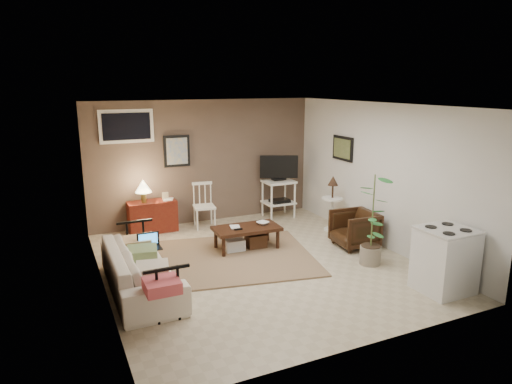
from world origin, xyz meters
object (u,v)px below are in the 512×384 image
spindle_chair (204,207)px  potted_plant (373,217)px  red_console (152,214)px  tv_stand (279,185)px  armchair (355,227)px  coffee_table (246,236)px  side_table (332,197)px  sofa (140,262)px  stove (445,260)px

spindle_chair → potted_plant: (1.72, -2.82, 0.35)m
red_console → tv_stand: size_ratio=0.79×
red_console → armchair: red_console is taller
coffee_table → potted_plant: bearing=-42.8°
coffee_table → spindle_chair: spindle_chair is taller
coffee_table → red_console: 2.01m
tv_stand → side_table: size_ratio=1.24×
sofa → tv_stand: tv_stand is taller
red_console → stove: (2.99, -4.11, 0.08)m
sofa → potted_plant: 3.42m
tv_stand → armchair: size_ratio=1.89×
potted_plant → sofa: bearing=170.6°
potted_plant → coffee_table: bearing=137.2°
armchair → potted_plant: 0.88m
red_console → potted_plant: size_ratio=0.71×
coffee_table → side_table: side_table is taller
red_console → side_table: side_table is taller
sofa → side_table: (3.75, 1.08, 0.25)m
red_console → spindle_chair: red_console is taller
spindle_chair → side_table: size_ratio=0.82×
tv_stand → potted_plant: size_ratio=0.90×
coffee_table → tv_stand: size_ratio=0.87×
spindle_chair → armchair: 2.87m
tv_stand → armchair: (0.35, -2.09, -0.34)m
tv_stand → armchair: 2.15m
red_console → tv_stand: (2.58, -0.13, 0.33)m
coffee_table → sofa: bearing=-156.7°
stove → sofa: bearing=155.0°
coffee_table → potted_plant: (1.48, -1.37, 0.53)m
stove → red_console: bearing=126.0°
coffee_table → sofa: sofa is taller
sofa → stove: bearing=-115.0°
sofa → spindle_chair: spindle_chair is taller
sofa → potted_plant: potted_plant is taller
coffee_table → side_table: 1.93m
stove → armchair: bearing=91.5°
red_console → tv_stand: 2.61m
red_console → tv_stand: bearing=-3.0°
tv_stand → potted_plant: bearing=-87.7°
spindle_chair → potted_plant: bearing=-58.6°
coffee_table → sofa: size_ratio=0.55×
tv_stand → stove: bearing=-84.2°
spindle_chair → tv_stand: size_ratio=0.67×
coffee_table → spindle_chair: bearing=99.6°
coffee_table → tv_stand: bearing=46.9°
tv_stand → side_table: tv_stand is taller
armchair → stove: bearing=5.8°
armchair → stove: size_ratio=0.78×
potted_plant → stove: (0.29, -1.15, -0.32)m
tv_stand → spindle_chair: bearing=-179.8°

